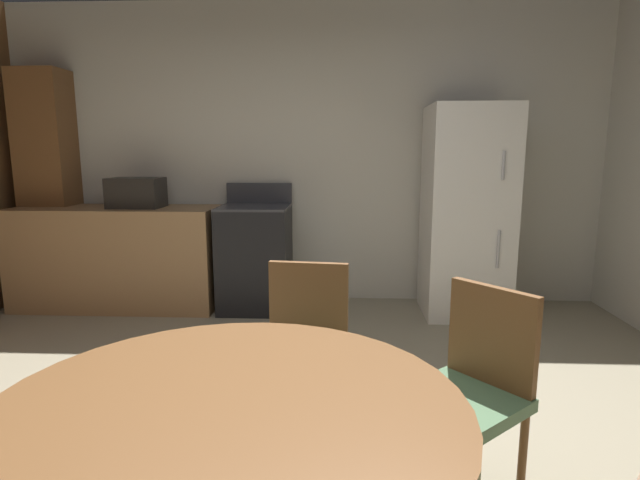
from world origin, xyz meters
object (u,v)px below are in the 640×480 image
object	(u,v)px
oven_range	(255,257)
chair_northeast	(472,384)
microwave	(136,193)
chair_north	(304,345)
refrigerator	(466,212)
dining_table	(229,461)

from	to	relation	value
oven_range	chair_northeast	bearing A→B (deg)	-62.64
microwave	chair_north	xyz separation A→B (m)	(1.63, -2.11, -0.53)
oven_range	chair_north	size ratio (longest dim) A/B	1.26
refrigerator	microwave	distance (m)	2.85
refrigerator	dining_table	size ratio (longest dim) A/B	1.43
refrigerator	chair_northeast	bearing A→B (deg)	-102.47
chair_north	oven_range	bearing A→B (deg)	-157.94
chair_north	dining_table	bearing A→B (deg)	-0.00
chair_north	microwave	bearing A→B (deg)	-135.97
microwave	chair_northeast	bearing A→B (deg)	-46.81
chair_north	chair_northeast	bearing A→B (deg)	68.48
dining_table	chair_northeast	distance (m)	1.05
microwave	refrigerator	bearing A→B (deg)	-1.01
oven_range	refrigerator	world-z (taller)	refrigerator
dining_table	chair_northeast	bearing A→B (deg)	40.72
refrigerator	chair_northeast	world-z (taller)	refrigerator
oven_range	microwave	xyz separation A→B (m)	(-1.04, -0.00, 0.56)
refrigerator	dining_table	world-z (taller)	refrigerator
microwave	dining_table	bearing A→B (deg)	-64.21
dining_table	oven_range	bearing A→B (deg)	98.74
refrigerator	microwave	size ratio (longest dim) A/B	4.00
refrigerator	microwave	bearing A→B (deg)	178.99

